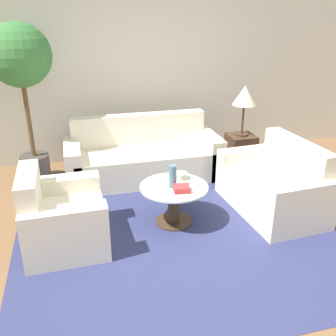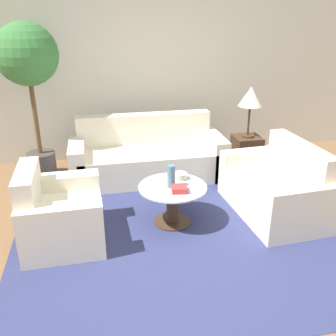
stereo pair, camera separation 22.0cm
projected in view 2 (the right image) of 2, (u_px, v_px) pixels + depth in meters
The scene contains 13 objects.
ground_plane at pixel (187, 252), 3.64m from camera, with size 14.00×14.00×0.00m, color brown.
wall_back at pixel (144, 73), 5.63m from camera, with size 10.00×0.06×2.60m.
rug at pixel (172, 222), 4.15m from camera, with size 3.34×3.49×0.01m.
sofa_main at pixel (147, 157), 5.23m from camera, with size 2.09×0.83×0.83m.
armchair at pixel (57, 216), 3.73m from camera, with size 0.78×0.92×0.80m.
loveseat at pixel (278, 190), 4.28m from camera, with size 0.88×1.35×0.82m.
coffee_table at pixel (173, 199), 4.04m from camera, with size 0.73×0.73×0.44m.
side_table at pixel (246, 154), 5.39m from camera, with size 0.37×0.37×0.52m.
table_lamp at pixel (251, 98), 5.07m from camera, with size 0.33×0.33×0.70m.
potted_plant at pixel (28, 66), 4.73m from camera, with size 0.79×0.79×2.06m.
vase at pixel (171, 176), 3.92m from camera, with size 0.08×0.08×0.24m.
bowl at pixel (181, 176), 4.14m from camera, with size 0.15×0.15×0.07m.
book_stack at pixel (179, 189), 3.85m from camera, with size 0.18×0.17×0.06m.
Camera 2 is at (-0.78, -2.93, 2.17)m, focal length 40.00 mm.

